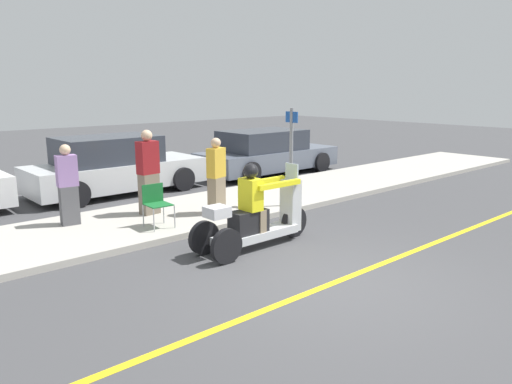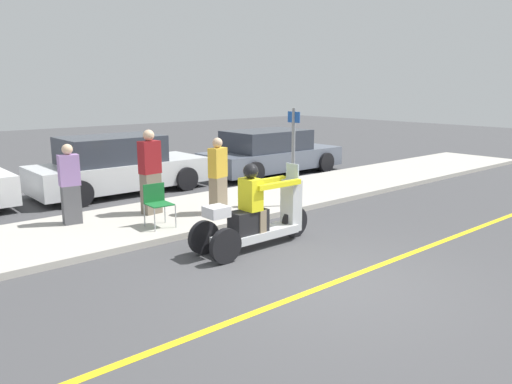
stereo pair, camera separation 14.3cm
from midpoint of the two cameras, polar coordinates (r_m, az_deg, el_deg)
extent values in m
plane|color=#424244|center=(7.42, 8.45, -10.20)|extent=(60.00, 60.00, 0.00)
cube|color=gold|center=(7.58, 9.52, -9.73)|extent=(24.00, 0.12, 0.01)
cube|color=#B2ADA3|center=(10.78, -10.58, -2.86)|extent=(28.00, 2.80, 0.12)
cylinder|color=black|center=(9.41, 3.93, -3.42)|extent=(0.58, 0.10, 0.58)
cylinder|color=black|center=(8.01, -3.91, -6.20)|extent=(0.58, 0.10, 0.58)
cylinder|color=black|center=(8.48, -6.44, -5.21)|extent=(0.58, 0.10, 0.58)
cube|color=silver|center=(8.79, -0.47, -4.89)|extent=(1.70, 0.43, 0.14)
cube|color=black|center=(8.61, -1.32, -3.39)|extent=(0.68, 0.34, 0.39)
cube|color=silver|center=(9.25, 3.53, -1.48)|extent=(0.24, 0.34, 0.95)
cube|color=silver|center=(9.14, 3.67, 2.35)|extent=(0.03, 0.30, 0.30)
cube|color=silver|center=(8.13, -4.99, -2.27)|extent=(0.36, 0.34, 0.18)
cube|color=yellow|center=(8.53, -1.08, -0.28)|extent=(0.26, 0.38, 0.55)
sphere|color=black|center=(8.45, -1.09, 2.41)|extent=(0.26, 0.26, 0.26)
cube|color=gray|center=(8.64, 0.10, -3.34)|extent=(0.14, 0.14, 0.39)
cube|color=gray|center=(8.81, -0.93, -3.03)|extent=(0.14, 0.14, 0.39)
cube|color=yellow|center=(8.68, 2.22, 0.86)|extent=(0.98, 0.09, 0.09)
cube|color=yellow|center=(8.97, 0.46, 1.23)|extent=(0.98, 0.09, 0.09)
cube|color=gray|center=(10.65, -4.91, -0.38)|extent=(0.40, 0.32, 0.78)
cube|color=gold|center=(10.52, -4.97, 3.36)|extent=(0.43, 0.33, 0.62)
sphere|color=beige|center=(10.46, -5.01, 5.61)|extent=(0.21, 0.21, 0.21)
cube|color=#515156|center=(10.44, -20.92, -1.44)|extent=(0.36, 0.26, 0.77)
cube|color=#9972B2|center=(10.31, -21.20, 2.28)|extent=(0.40, 0.27, 0.61)
sphere|color=beige|center=(10.25, -21.37, 4.52)|extent=(0.21, 0.21, 0.21)
cube|color=#726656|center=(10.81, -12.48, -0.21)|extent=(0.41, 0.30, 0.87)
cube|color=maroon|center=(10.68, -12.67, 3.86)|extent=(0.45, 0.30, 0.69)
sphere|color=beige|center=(10.62, -12.78, 6.32)|extent=(0.23, 0.23, 0.23)
cylinder|color=#A5A8AD|center=(9.49, -12.02, -3.21)|extent=(0.02, 0.02, 0.44)
cylinder|color=#A5A8AD|center=(9.69, -9.69, -2.81)|extent=(0.02, 0.02, 0.44)
cylinder|color=#A5A8AD|center=(9.87, -13.17, -2.67)|extent=(0.02, 0.02, 0.44)
cylinder|color=#A5A8AD|center=(10.06, -10.91, -2.30)|extent=(0.02, 0.02, 0.44)
cube|color=#19662D|center=(9.72, -11.51, -1.43)|extent=(0.46, 0.46, 0.02)
cube|color=#19662D|center=(9.87, -12.13, -0.18)|extent=(0.44, 0.05, 0.38)
cube|color=slate|center=(16.22, 1.14, 3.82)|extent=(4.75, 1.86, 0.60)
cube|color=#2D333D|center=(15.98, 0.52, 5.93)|extent=(2.61, 1.67, 0.64)
cylinder|color=black|center=(16.70, 7.21, 3.41)|extent=(0.64, 0.22, 0.64)
cylinder|color=black|center=(17.96, 2.75, 4.10)|extent=(0.64, 0.22, 0.64)
cylinder|color=black|center=(14.54, -0.86, 2.24)|extent=(0.64, 0.22, 0.64)
cylinder|color=black|center=(15.98, -5.22, 3.08)|extent=(0.64, 0.22, 0.64)
cube|color=silver|center=(13.72, -15.90, 1.97)|extent=(4.55, 1.80, 0.66)
cube|color=#2D333D|center=(13.53, -16.93, 4.66)|extent=(2.50, 1.62, 0.68)
cylinder|color=black|center=(13.69, -8.63, 1.48)|extent=(0.64, 0.22, 0.64)
cylinder|color=black|center=(15.21, -12.33, 2.39)|extent=(0.64, 0.22, 0.64)
cylinder|color=black|center=(12.37, -20.18, -0.25)|extent=(0.64, 0.22, 0.64)
cylinder|color=black|center=(14.03, -22.89, 0.92)|extent=(0.64, 0.22, 0.64)
cylinder|color=gray|center=(11.22, 3.67, 3.95)|extent=(0.08, 0.08, 2.20)
cube|color=#1E51AD|center=(11.13, 3.73, 8.54)|extent=(0.02, 0.36, 0.24)
camera|label=1|loc=(0.07, -90.48, -0.10)|focal=35.00mm
camera|label=2|loc=(0.07, 89.52, 0.10)|focal=35.00mm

